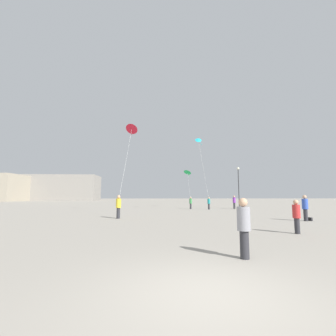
{
  "coord_description": "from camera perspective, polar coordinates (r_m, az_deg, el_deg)",
  "views": [
    {
      "loc": [
        -0.88,
        -4.49,
        1.76
      ],
      "look_at": [
        0.0,
        20.27,
        4.62
      ],
      "focal_mm": 25.7,
      "sensor_mm": 36.0,
      "label": 1
    }
  ],
  "objects": [
    {
      "name": "person_in_teal",
      "position": [
        31.62,
        9.67,
        -8.1
      ],
      "size": [
        0.35,
        0.35,
        1.59
      ],
      "rotation": [
        0.0,
        0.0,
        5.76
      ],
      "color": "#2D2D33",
      "rests_on": "ground_plane"
    },
    {
      "name": "ground_plane",
      "position": [
        4.9,
        9.55,
        -27.49
      ],
      "size": [
        300.0,
        300.0,
        0.0
      ],
      "primitive_type": "plane",
      "color": "#9E9689"
    },
    {
      "name": "kite_crimson_diamond",
      "position": [
        28.42,
        -8.57,
        9.17
      ],
      "size": [
        1.68,
        8.92,
        8.71
      ],
      "color": "red"
    },
    {
      "name": "person_in_red",
      "position": [
        12.93,
        28.17,
        -9.79
      ],
      "size": [
        0.34,
        0.34,
        1.57
      ],
      "rotation": [
        0.0,
        0.0,
        3.59
      ],
      "color": "#2D2D33",
      "rests_on": "ground_plane"
    },
    {
      "name": "building_centre_hall",
      "position": [
        98.64,
        -23.59,
        -4.36
      ],
      "size": [
        25.79,
        12.61,
        9.3
      ],
      "color": "gray",
      "rests_on": "ground_plane"
    },
    {
      "name": "person_in_grey",
      "position": [
        7.33,
        17.54,
        -12.78
      ],
      "size": [
        0.37,
        0.37,
        1.69
      ],
      "rotation": [
        0.0,
        0.0,
        1.87
      ],
      "color": "#2D2D33",
      "rests_on": "ground_plane"
    },
    {
      "name": "kite_cyan_diamond",
      "position": [
        31.19,
        7.25,
        6.42
      ],
      "size": [
        1.83,
        1.31,
        7.91
      ],
      "color": "#1EB2C6"
    },
    {
      "name": "lamppost_east",
      "position": [
        35.38,
        16.37,
        -3.01
      ],
      "size": [
        0.36,
        0.36,
        5.79
      ],
      "color": "#2D2D30",
      "rests_on": "ground_plane"
    },
    {
      "name": "person_in_purple",
      "position": [
        33.71,
        15.44,
        -7.68
      ],
      "size": [
        0.39,
        0.39,
        1.78
      ],
      "rotation": [
        0.0,
        0.0,
        5.37
      ],
      "color": "#2D2D33",
      "rests_on": "ground_plane"
    },
    {
      "name": "person_in_blue",
      "position": [
        19.6,
        29.75,
        -7.98
      ],
      "size": [
        0.39,
        0.39,
        1.8
      ],
      "rotation": [
        0.0,
        0.0,
        1.96
      ],
      "color": "#2D2D33",
      "rests_on": "ground_plane"
    },
    {
      "name": "kite_emerald_diamond",
      "position": [
        38.46,
        4.66,
        -0.98
      ],
      "size": [
        1.62,
        6.79,
        4.6
      ],
      "color": "green"
    },
    {
      "name": "handbag_beside_flyer",
      "position": [
        19.92,
        30.61,
        -10.4
      ],
      "size": [
        0.23,
        0.35,
        0.24
      ],
      "primitive_type": "cube",
      "rotation": [
        0.0,
        0.0,
        5.0
      ],
      "color": "black",
      "rests_on": "ground_plane"
    },
    {
      "name": "person_in_green",
      "position": [
        32.35,
        5.39,
        -8.12
      ],
      "size": [
        0.35,
        0.35,
        1.59
      ],
      "rotation": [
        0.0,
        0.0,
        2.4
      ],
      "color": "#2D2D33",
      "rests_on": "ground_plane"
    },
    {
      "name": "person_in_yellow",
      "position": [
        19.33,
        -11.67,
        -8.73
      ],
      "size": [
        0.39,
        0.39,
        1.8
      ],
      "rotation": [
        0.0,
        0.0,
        1.87
      ],
      "color": "#2D2D33",
      "rests_on": "ground_plane"
    }
  ]
}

